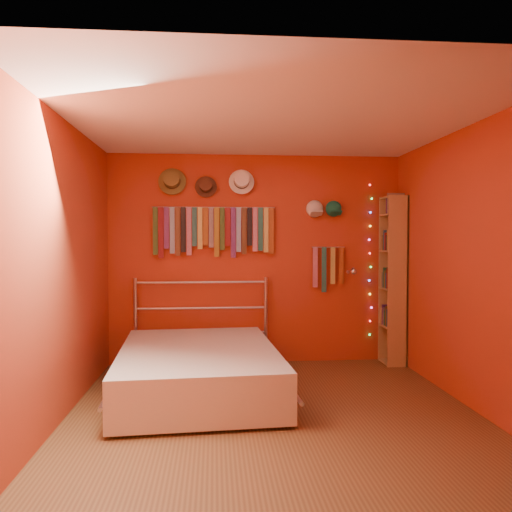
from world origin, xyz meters
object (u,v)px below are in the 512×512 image
object	(u,v)px
bookshelf	(396,279)
bed	(198,369)
tie_rack	(213,229)
reading_lamp	(353,272)

from	to	relation	value
bookshelf	bed	bearing A→B (deg)	-157.42
tie_rack	bed	xyz separation A→B (m)	(-0.15, -1.12, -1.38)
tie_rack	bed	distance (m)	1.78
reading_lamp	bookshelf	distance (m)	0.54
tie_rack	reading_lamp	world-z (taller)	tie_rack
tie_rack	bookshelf	xyz separation A→B (m)	(2.17, -0.16, -0.60)
reading_lamp	bookshelf	world-z (taller)	bookshelf
reading_lamp	bed	distance (m)	2.20
tie_rack	bookshelf	distance (m)	2.25
tie_rack	reading_lamp	size ratio (longest dim) A/B	4.87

